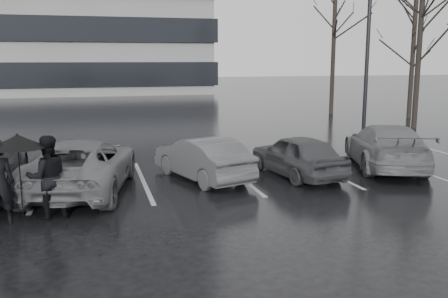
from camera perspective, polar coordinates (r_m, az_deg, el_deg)
name	(u,v)px	position (r m, az deg, el deg)	size (l,w,h in m)	color
ground	(243,199)	(12.44, 2.16, -5.75)	(160.00, 160.00, 0.00)	black
car_main	(297,155)	(14.86, 8.36, -0.70)	(1.48, 3.68, 1.26)	black
car_west_a	(202,158)	(14.33, -2.49, -1.05)	(1.31, 3.75, 1.24)	#2E2E30
car_west_b	(82,165)	(13.55, -15.94, -1.80)	(2.29, 4.96, 1.38)	#4A4A4D
car_east	(386,146)	(16.65, 17.98, 0.33)	(1.96, 4.81, 1.40)	#4A4A4D
pedestrian_right	(47,177)	(11.46, -19.52, -3.04)	(0.89, 0.69, 1.82)	black
umbrella	(18,141)	(11.23, -22.53, 0.81)	(1.13, 1.13, 1.91)	black
lamp_post	(368,37)	(22.02, 16.15, 12.18)	(0.51, 0.51, 9.41)	gray
stall_stripes	(192,178)	(14.60, -3.73, -3.33)	(19.72, 5.00, 0.00)	#A6A6A9
tree_east	(419,47)	(26.46, 21.42, 10.84)	(0.26, 0.26, 8.00)	black
tree_ne	(413,57)	(31.16, 20.75, 9.78)	(0.26, 0.26, 7.00)	black
tree_north	(334,45)	(31.93, 12.41, 11.54)	(0.26, 0.26, 8.50)	black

